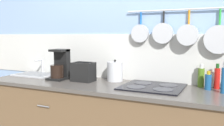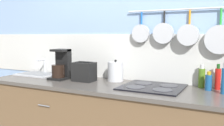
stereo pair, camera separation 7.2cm
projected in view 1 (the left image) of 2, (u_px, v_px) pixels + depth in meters
name	position (u px, v px, depth m)	size (l,w,h in m)	color
wall_back	(144.00, 48.00, 2.59)	(7.20, 0.16, 2.60)	#84A3CC
countertop	(131.00, 89.00, 2.30)	(3.12, 0.66, 0.03)	#4C4742
sink_basin	(36.00, 74.00, 2.98)	(0.49, 0.33, 0.18)	#B7BABF
coffee_maker	(60.00, 67.00, 2.70)	(0.19, 0.21, 0.33)	black
toaster	(83.00, 72.00, 2.58)	(0.24, 0.16, 0.20)	black
kettle	(115.00, 71.00, 2.59)	(0.16, 0.16, 0.22)	#B7BABF
cooktop	(152.00, 87.00, 2.28)	(0.55, 0.50, 0.01)	black
bottle_olive_oil	(201.00, 77.00, 2.29)	(0.06, 0.06, 0.21)	#4C721E
bottle_cooking_wine	(208.00, 82.00, 2.18)	(0.06, 0.06, 0.17)	navy
bottle_dish_soap	(217.00, 78.00, 2.22)	(0.05, 0.05, 0.23)	red
bottle_vinegar	(224.00, 80.00, 2.04)	(0.04, 0.04, 0.26)	navy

